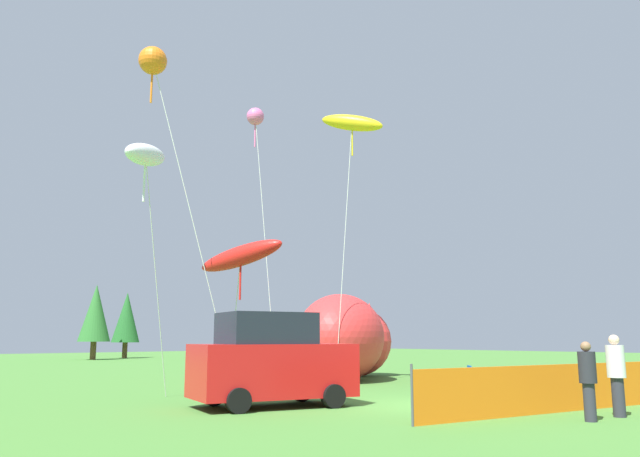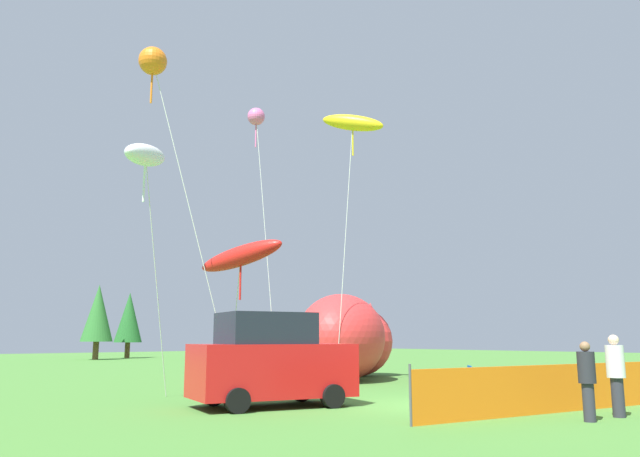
% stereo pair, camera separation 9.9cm
% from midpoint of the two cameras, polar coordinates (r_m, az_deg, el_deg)
% --- Properties ---
extents(ground_plane, '(120.00, 120.00, 0.00)m').
position_cam_midpoint_polar(ground_plane, '(16.29, 9.86, -15.65)').
color(ground_plane, '#477F33').
extents(parked_car, '(4.20, 2.77, 2.26)m').
position_cam_midpoint_polar(parked_car, '(15.66, -4.67, -12.01)').
color(parked_car, red).
rests_on(parked_car, ground).
extents(folding_chair, '(0.67, 0.67, 0.86)m').
position_cam_midpoint_polar(folding_chair, '(18.92, 12.99, -13.17)').
color(folding_chair, '#1959A5').
rests_on(folding_chair, ground).
extents(inflatable_cat, '(7.36, 6.20, 3.34)m').
position_cam_midpoint_polar(inflatable_cat, '(25.58, 2.29, -10.20)').
color(inflatable_cat, red).
rests_on(inflatable_cat, ground).
extents(safety_fence, '(7.81, 1.43, 1.16)m').
position_cam_midpoint_polar(safety_fence, '(15.24, 19.95, -13.62)').
color(safety_fence, orange).
rests_on(safety_fence, ground).
extents(spectator_in_green_shirt, '(0.34, 0.34, 1.58)m').
position_cam_midpoint_polar(spectator_in_green_shirt, '(14.02, 23.10, -12.42)').
color(spectator_in_green_shirt, '#2D2D38').
rests_on(spectator_in_green_shirt, ground).
extents(spectator_in_black_shirt, '(0.37, 0.37, 1.72)m').
position_cam_midpoint_polar(spectator_in_black_shirt, '(15.04, 25.30, -11.76)').
color(spectator_in_black_shirt, '#2D2D38').
rests_on(spectator_in_black_shirt, ground).
extents(kite_pink_octopus, '(0.71, 1.85, 10.93)m').
position_cam_midpoint_polar(kite_pink_octopus, '(25.98, -6.03, 9.96)').
color(kite_pink_octopus, silver).
rests_on(kite_pink_octopus, ground).
extents(kite_yellow_hero, '(1.94, 2.46, 10.33)m').
position_cam_midpoint_polar(kite_yellow_hero, '(24.15, 2.82, 9.55)').
color(kite_yellow_hero, silver).
rests_on(kite_yellow_hero, ground).
extents(kite_red_lizard, '(2.06, 3.88, 4.69)m').
position_cam_midpoint_polar(kite_red_lizard, '(18.70, -7.40, -2.53)').
color(kite_red_lizard, silver).
rests_on(kite_red_lizard, ground).
extents(kite_orange_flower, '(2.92, 1.50, 10.08)m').
position_cam_midpoint_polar(kite_orange_flower, '(19.54, -15.15, 14.45)').
color(kite_orange_flower, silver).
rests_on(kite_orange_flower, ground).
extents(kite_white_ghost, '(2.66, 2.20, 7.07)m').
position_cam_midpoint_polar(kite_white_ghost, '(17.71, -15.81, 6.43)').
color(kite_white_ghost, silver).
rests_on(kite_white_ghost, ground).
extents(horizon_tree_west, '(2.24, 2.24, 5.34)m').
position_cam_midpoint_polar(horizon_tree_west, '(54.18, -17.33, -7.78)').
color(horizon_tree_west, brown).
rests_on(horizon_tree_west, ground).
extents(horizon_tree_mid, '(2.39, 2.39, 5.70)m').
position_cam_midpoint_polar(horizon_tree_mid, '(51.22, -19.90, -7.29)').
color(horizon_tree_mid, brown).
rests_on(horizon_tree_mid, ground).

